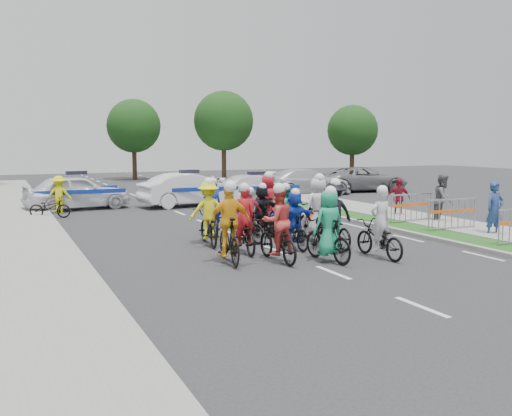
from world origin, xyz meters
name	(u,v)px	position (x,y,z in m)	size (l,w,h in m)	color
ground	(333,273)	(0.00, 0.00, 0.00)	(90.00, 90.00, 0.00)	#28282B
curb_right	(382,227)	(5.10, 5.00, 0.06)	(0.20, 60.00, 0.12)	gray
grass_strip	(398,226)	(5.80, 5.00, 0.06)	(1.20, 60.00, 0.11)	#204616
sidewalk_right	(438,223)	(7.60, 5.00, 0.07)	(2.40, 60.00, 0.13)	gray
sidewalk_left	(18,254)	(-6.50, 5.00, 0.07)	(3.00, 60.00, 0.13)	gray
rider_0	(379,234)	(1.99, 0.97, 0.63)	(0.70, 1.87, 1.89)	black
rider_1	(328,232)	(0.54, 1.10, 0.74)	(0.85, 1.86, 1.92)	black
rider_2	(277,233)	(-0.61, 1.64, 0.73)	(0.83, 1.95, 1.99)	black
rider_3	(229,232)	(-1.77, 1.97, 0.78)	(1.08, 2.01, 2.06)	black
rider_4	(333,221)	(1.66, 2.66, 0.76)	(1.13, 1.98, 1.98)	black
rider_5	(294,223)	(0.53, 2.90, 0.73)	(1.38, 1.65, 1.72)	black
rider_6	(243,230)	(-0.93, 3.07, 0.63)	(0.82, 1.92, 1.91)	black
rider_7	(318,215)	(1.82, 3.79, 0.79)	(0.91, 2.00, 2.06)	black
rider_8	(284,218)	(1.02, 4.43, 0.65)	(0.78, 1.76, 1.75)	black
rider_9	(249,221)	(-0.16, 4.43, 0.65)	(0.88, 1.64, 1.67)	black
rider_10	(208,219)	(-1.39, 4.56, 0.76)	(1.16, 2.00, 1.97)	black
rider_11	(262,214)	(0.63, 5.22, 0.73)	(1.39, 1.65, 1.71)	black
rider_12	(212,217)	(-0.77, 5.95, 0.62)	(0.96, 1.93, 1.88)	black
rider_13	(268,208)	(1.31, 6.22, 0.78)	(0.91, 1.97, 2.01)	black
police_car_0	(77,192)	(-3.73, 15.21, 0.77)	(1.83, 4.54, 1.55)	white
police_car_1	(189,190)	(1.21, 14.42, 0.77)	(1.63, 4.66, 1.54)	white
police_car_2	(257,188)	(5.02, 15.24, 0.67)	(1.87, 4.60, 1.33)	white
civilian_sedan	(307,182)	(9.01, 17.11, 0.74)	(2.06, 5.07, 1.47)	#BCBDC2
civilian_suv	(364,179)	(13.19, 17.59, 0.73)	(2.44, 5.28, 1.47)	slate
spectator_0	(495,209)	(7.26, 2.13, 0.87)	(0.64, 0.42, 1.75)	navy
spectator_1	(443,199)	(7.94, 5.15, 0.91)	(0.88, 0.69, 1.81)	#525357
spectator_2	(398,198)	(7.52, 7.19, 0.78)	(0.92, 0.38, 1.56)	maroon
marshal_hiviz	(59,194)	(-4.58, 14.18, 0.78)	(1.01, 0.58, 1.56)	#F7F60D
barrier_1	(452,216)	(6.70, 3.37, 0.56)	(2.00, 0.50, 1.12)	#A5A8AD
barrier_2	(411,209)	(6.70, 5.40, 0.56)	(2.00, 0.50, 1.12)	#A5A8AD
cone_0	(312,210)	(4.17, 8.15, 0.34)	(0.40, 0.40, 0.70)	#F24C0C
cone_1	(316,199)	(6.55, 11.94, 0.34)	(0.40, 0.40, 0.70)	#F24C0C
parked_bike	(50,207)	(-5.08, 12.70, 0.42)	(0.56, 1.60, 0.84)	black
tree_1	(224,121)	(9.00, 30.00, 4.54)	(4.55, 4.55, 6.82)	#382619
tree_2	(353,130)	(18.00, 26.00, 3.83)	(3.85, 3.85, 5.77)	#382619
tree_4	(134,126)	(3.00, 34.00, 4.19)	(4.20, 4.20, 6.30)	#382619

